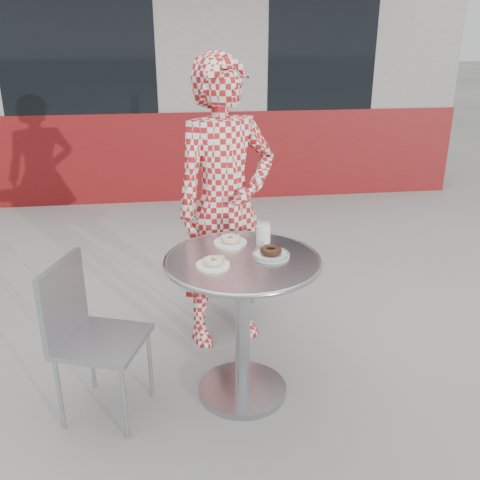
{
  "coord_description": "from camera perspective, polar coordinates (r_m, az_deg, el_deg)",
  "views": [
    {
      "loc": [
        -0.31,
        -2.37,
        1.85
      ],
      "look_at": [
        0.02,
        0.09,
        0.87
      ],
      "focal_mm": 40.0,
      "sensor_mm": 36.0,
      "label": 1
    }
  ],
  "objects": [
    {
      "name": "storefront",
      "position": [
        7.94,
        -5.74,
        18.87
      ],
      "size": [
        6.02,
        4.55,
        3.0
      ],
      "color": "gray",
      "rests_on": "ground"
    },
    {
      "name": "plate_checker",
      "position": [
        2.66,
        3.31,
        -1.42
      ],
      "size": [
        0.19,
        0.19,
        0.05
      ],
      "rotation": [
        0.0,
        0.0,
        0.14
      ],
      "color": "white",
      "rests_on": "bistro_table"
    },
    {
      "name": "bistro_table",
      "position": [
        2.72,
        0.28,
        -5.73
      ],
      "size": [
        0.79,
        0.79,
        0.8
      ],
      "rotation": [
        0.0,
        0.0,
        0.12
      ],
      "color": "#B5B6BA",
      "rests_on": "ground"
    },
    {
      "name": "chair_far",
      "position": [
        3.68,
        -1.63,
        -4.27
      ],
      "size": [
        0.49,
        0.49,
        0.8
      ],
      "rotation": [
        0.0,
        0.0,
        2.79
      ],
      "color": "#9C9EA3",
      "rests_on": "ground"
    },
    {
      "name": "ground",
      "position": [
        3.02,
        -0.12,
        -16.13
      ],
      "size": [
        60.0,
        60.0,
        0.0
      ],
      "primitive_type": "plane",
      "color": "#9D9B95",
      "rests_on": "ground"
    },
    {
      "name": "seated_person",
      "position": [
        3.16,
        -1.58,
        3.57
      ],
      "size": [
        0.74,
        0.61,
        1.74
      ],
      "primitive_type": "imported",
      "rotation": [
        0.0,
        0.0,
        0.34
      ],
      "color": "maroon",
      "rests_on": "ground"
    },
    {
      "name": "chair_left",
      "position": [
        2.85,
        -14.36,
        -13.22
      ],
      "size": [
        0.51,
        0.5,
        0.83
      ],
      "rotation": [
        0.0,
        0.0,
        1.23
      ],
      "color": "#9C9EA3",
      "rests_on": "ground"
    },
    {
      "name": "plate_far",
      "position": [
        2.81,
        -1.04,
        -0.07
      ],
      "size": [
        0.18,
        0.18,
        0.04
      ],
      "rotation": [
        0.0,
        0.0,
        -0.29
      ],
      "color": "white",
      "rests_on": "bistro_table"
    },
    {
      "name": "milk_cup",
      "position": [
        2.79,
        2.51,
        0.67
      ],
      "size": [
        0.08,
        0.08,
        0.13
      ],
      "rotation": [
        0.0,
        0.0,
        -0.07
      ],
      "color": "white",
      "rests_on": "bistro_table"
    },
    {
      "name": "plate_near",
      "position": [
        2.55,
        -2.87,
        -2.42
      ],
      "size": [
        0.16,
        0.16,
        0.04
      ],
      "rotation": [
        0.0,
        0.0,
        0.19
      ],
      "color": "white",
      "rests_on": "bistro_table"
    }
  ]
}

